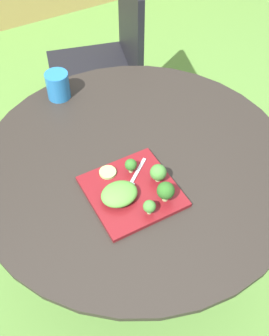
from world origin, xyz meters
The scene contains 12 objects.
ground_plane centered at (0.00, 0.00, 0.00)m, with size 12.00×12.00×0.00m, color #568438.
patio_table centered at (0.00, 0.00, 0.50)m, with size 1.07×1.07×0.71m.
patio_chair centered at (0.31, 0.84, 0.53)m, with size 0.54×0.54×0.90m.
salad_plate centered at (-0.08, -0.11, 0.71)m, with size 0.27×0.27×0.01m, color maroon.
drinking_glass centered at (-0.10, 0.44, 0.75)m, with size 0.09×0.09×0.10m.
fork centered at (-0.05, -0.08, 0.72)m, with size 0.13×0.11×0.00m.
lettuce_mound centered at (-0.13, -0.12, 0.74)m, with size 0.11×0.10×0.04m, color #519338.
broccoli_floret_0 centered at (-0.05, -0.04, 0.75)m, with size 0.04×0.04×0.05m.
broccoli_floret_1 centered at (-0.07, -0.21, 0.75)m, with size 0.04×0.04×0.05m.
broccoli_floret_2 centered at (0.01, -0.11, 0.76)m, with size 0.05×0.05×0.06m.
broccoli_floret_3 centered at (-0.01, -0.19, 0.76)m, with size 0.05×0.05×0.07m.
cucumber_slice_0 centered at (-0.11, -0.01, 0.73)m, with size 0.05×0.05×0.01m, color #8EB766.
Camera 1 is at (-0.46, -0.82, 1.75)m, focal length 44.72 mm.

